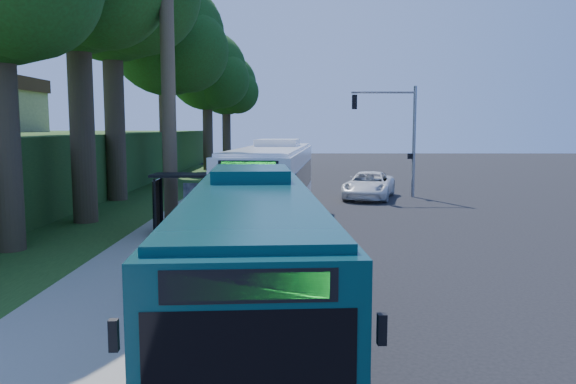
{
  "coord_description": "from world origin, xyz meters",
  "views": [
    {
      "loc": [
        -2.99,
        -25.63,
        4.43
      ],
      "look_at": [
        -3.13,
        1.0,
        1.35
      ],
      "focal_mm": 35.0,
      "sensor_mm": 36.0,
      "label": 1
    }
  ],
  "objects_px": {
    "bus_shelter": "(187,192)",
    "pickup": "(369,185)",
    "teal_bus": "(251,260)",
    "white_bus": "(273,185)"
  },
  "relations": [
    {
      "from": "teal_bus",
      "to": "pickup",
      "type": "distance_m",
      "value": 24.26
    },
    {
      "from": "bus_shelter",
      "to": "teal_bus",
      "type": "xyz_separation_m",
      "value": [
        3.45,
        -11.44,
        -0.1
      ]
    },
    {
      "from": "pickup",
      "to": "bus_shelter",
      "type": "bearing_deg",
      "value": -111.42
    },
    {
      "from": "bus_shelter",
      "to": "teal_bus",
      "type": "height_order",
      "value": "teal_bus"
    },
    {
      "from": "teal_bus",
      "to": "bus_shelter",
      "type": "bearing_deg",
      "value": 102.86
    },
    {
      "from": "white_bus",
      "to": "pickup",
      "type": "bearing_deg",
      "value": 66.16
    },
    {
      "from": "bus_shelter",
      "to": "pickup",
      "type": "distance_m",
      "value": 15.23
    },
    {
      "from": "pickup",
      "to": "white_bus",
      "type": "bearing_deg",
      "value": -103.27
    },
    {
      "from": "white_bus",
      "to": "teal_bus",
      "type": "relative_size",
      "value": 1.11
    },
    {
      "from": "bus_shelter",
      "to": "teal_bus",
      "type": "bearing_deg",
      "value": -73.23
    }
  ]
}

